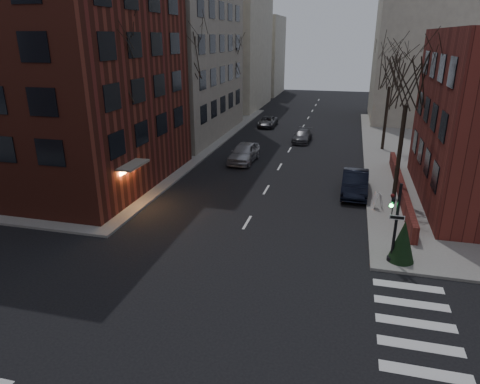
% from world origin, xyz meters
% --- Properties ---
extents(ground, '(160.00, 160.00, 0.00)m').
position_xyz_m(ground, '(0.00, 0.00, 0.00)').
color(ground, black).
rests_on(ground, ground).
extents(sidewalk_far_left, '(44.00, 44.00, 0.15)m').
position_xyz_m(sidewalk_far_left, '(-29.00, 30.00, 0.07)').
color(sidewalk_far_left, gray).
rests_on(sidewalk_far_left, ground).
extents(building_left_brick, '(15.00, 15.00, 18.00)m').
position_xyz_m(building_left_brick, '(-15.50, 16.50, 9.00)').
color(building_left_brick, maroon).
rests_on(building_left_brick, ground).
extents(building_left_tan, '(18.00, 18.00, 28.00)m').
position_xyz_m(building_left_tan, '(-17.00, 34.00, 14.00)').
color(building_left_tan, gray).
rests_on(building_left_tan, ground).
extents(low_wall_right, '(0.35, 16.00, 1.00)m').
position_xyz_m(low_wall_right, '(9.30, 19.00, 0.65)').
color(low_wall_right, maroon).
rests_on(low_wall_right, sidewalk_far_right).
extents(building_distant_la, '(14.00, 16.00, 18.00)m').
position_xyz_m(building_distant_la, '(-15.00, 55.00, 9.00)').
color(building_distant_la, beige).
rests_on(building_distant_la, ground).
extents(building_distant_ra, '(14.00, 14.00, 16.00)m').
position_xyz_m(building_distant_ra, '(15.00, 50.00, 8.00)').
color(building_distant_ra, beige).
rests_on(building_distant_ra, ground).
extents(building_distant_lb, '(10.00, 12.00, 14.00)m').
position_xyz_m(building_distant_lb, '(-13.00, 72.00, 7.00)').
color(building_distant_lb, beige).
rests_on(building_distant_lb, ground).
extents(traffic_signal, '(0.76, 0.44, 4.00)m').
position_xyz_m(traffic_signal, '(7.94, 8.99, 1.91)').
color(traffic_signal, black).
rests_on(traffic_signal, sidewalk_far_right).
extents(tree_left_a, '(4.18, 4.18, 10.26)m').
position_xyz_m(tree_left_a, '(-8.80, 14.00, 8.47)').
color(tree_left_a, '#2D231C').
rests_on(tree_left_a, sidewalk_far_left).
extents(tree_left_b, '(4.40, 4.40, 10.80)m').
position_xyz_m(tree_left_b, '(-8.80, 26.00, 8.91)').
color(tree_left_b, '#2D231C').
rests_on(tree_left_b, sidewalk_far_left).
extents(tree_left_c, '(3.96, 3.96, 9.72)m').
position_xyz_m(tree_left_c, '(-8.80, 40.00, 8.03)').
color(tree_left_c, '#2D231C').
rests_on(tree_left_c, sidewalk_far_left).
extents(tree_right_a, '(3.96, 3.96, 9.72)m').
position_xyz_m(tree_right_a, '(8.80, 18.00, 8.03)').
color(tree_right_a, '#2D231C').
rests_on(tree_right_a, sidewalk_far_right).
extents(tree_right_b, '(3.74, 3.74, 9.18)m').
position_xyz_m(tree_right_b, '(8.80, 32.00, 7.59)').
color(tree_right_b, '#2D231C').
rests_on(tree_right_b, sidewalk_far_right).
extents(streetlamp_near, '(0.36, 0.36, 6.28)m').
position_xyz_m(streetlamp_near, '(-8.20, 22.00, 4.24)').
color(streetlamp_near, black).
rests_on(streetlamp_near, sidewalk_far_left).
extents(streetlamp_far, '(0.36, 0.36, 6.28)m').
position_xyz_m(streetlamp_far, '(-8.20, 42.00, 4.24)').
color(streetlamp_far, black).
rests_on(streetlamp_far, sidewalk_far_left).
extents(parked_sedan, '(1.83, 5.05, 1.65)m').
position_xyz_m(parked_sedan, '(6.20, 18.65, 0.83)').
color(parked_sedan, black).
rests_on(parked_sedan, ground).
extents(car_lane_silver, '(2.21, 5.07, 1.70)m').
position_xyz_m(car_lane_silver, '(-3.31, 24.72, 0.85)').
color(car_lane_silver, '#A8A8AD').
rests_on(car_lane_silver, ground).
extents(car_lane_gray, '(1.93, 4.33, 1.23)m').
position_xyz_m(car_lane_gray, '(0.80, 33.71, 0.62)').
color(car_lane_gray, '#3D3D42').
rests_on(car_lane_gray, ground).
extents(car_lane_far, '(2.04, 4.40, 1.22)m').
position_xyz_m(car_lane_far, '(-4.29, 40.74, 0.61)').
color(car_lane_far, '#404045').
rests_on(car_lane_far, ground).
extents(sandwich_board, '(0.57, 0.72, 1.03)m').
position_xyz_m(sandwich_board, '(7.63, 15.93, 0.67)').
color(sandwich_board, white).
rests_on(sandwich_board, sidewalk_far_right).
extents(evergreen_shrub, '(1.51, 1.51, 2.12)m').
position_xyz_m(evergreen_shrub, '(8.44, 9.12, 1.21)').
color(evergreen_shrub, black).
rests_on(evergreen_shrub, sidewalk_far_right).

